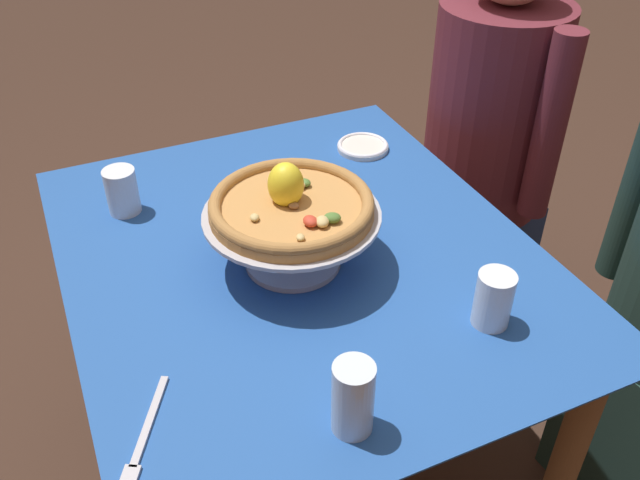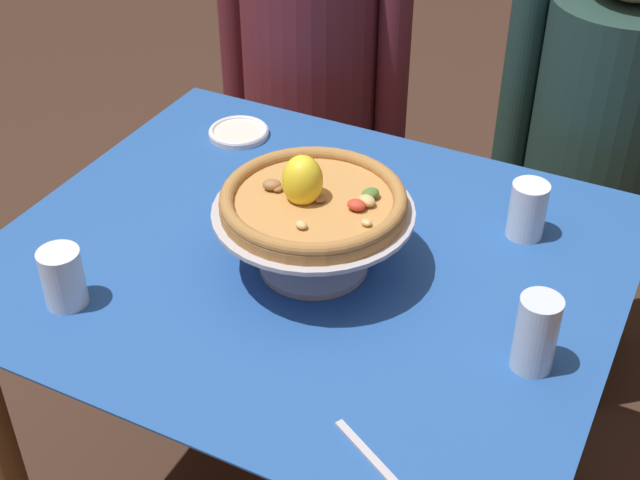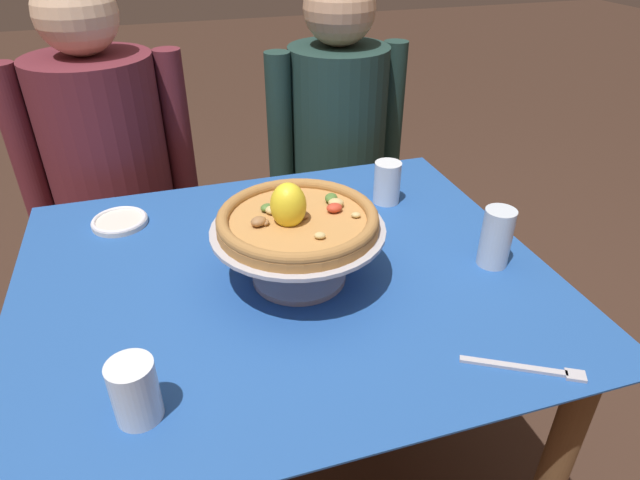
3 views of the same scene
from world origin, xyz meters
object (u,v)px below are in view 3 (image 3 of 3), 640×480
pizza_stand (298,246)px  water_glass_back_right (387,184)px  side_plate (120,221)px  diner_left (116,192)px  dinner_fork (529,369)px  water_glass_front_left (136,394)px  diner_right (337,168)px  pizza (297,218)px  water_glass_side_right (495,241)px

pizza_stand → water_glass_back_right: 0.40m
side_plate → diner_left: (-0.04, 0.42, -0.12)m
water_glass_back_right → dinner_fork: (-0.01, -0.62, -0.04)m
pizza_stand → diner_left: diner_left is taller
side_plate → dinner_fork: (0.65, -0.70, -0.01)m
water_glass_front_left → dinner_fork: (0.62, -0.09, -0.04)m
side_plate → diner_right: size_ratio=0.11×
pizza_stand → pizza: bearing=-179.4°
water_glass_side_right → diner_right: size_ratio=0.11×
pizza → diner_right: size_ratio=0.26×
water_glass_front_left → water_glass_back_right: water_glass_back_right is taller
water_glass_back_right → dinner_fork: bearing=-90.6°
water_glass_side_right → pizza_stand: bearing=170.3°
water_glass_side_right → side_plate: 0.86m
diner_left → water_glass_front_left: bearing=-86.1°
dinner_fork → diner_left: size_ratio=0.15×
water_glass_front_left → dinner_fork: water_glass_front_left is taller
pizza → diner_right: bearing=65.9°
pizza_stand → dinner_fork: bearing=-50.8°
pizza_stand → water_glass_front_left: bearing=-139.9°
pizza_stand → side_plate: bearing=136.4°
water_glass_back_right → diner_left: bearing=144.3°
diner_left → dinner_fork: bearing=-58.5°
pizza → water_glass_side_right: pizza is taller
side_plate → diner_left: size_ratio=0.10×
water_glass_back_right → diner_right: diner_right is taller
pizza_stand → pizza: pizza is taller
pizza → side_plate: (-0.35, 0.34, -0.13)m
side_plate → pizza_stand: bearing=-43.6°
water_glass_front_left → water_glass_back_right: size_ratio=0.96×
water_glass_side_right → side_plate: bearing=151.9°
pizza_stand → side_plate: 0.49m
water_glass_back_right → dinner_fork: 0.62m
pizza_stand → dinner_fork: (0.29, -0.36, -0.08)m
side_plate → pizza: bearing=-43.7°
water_glass_front_left → diner_right: 1.24m
water_glass_side_right → water_glass_back_right: size_ratio=1.20×
pizza_stand → side_plate: size_ratio=2.64×
water_glass_back_right → side_plate: 0.66m
dinner_fork → diner_right: (0.05, 1.13, -0.14)m
dinner_fork → water_glass_side_right: bearing=69.1°
water_glass_side_right → diner_right: 0.86m
water_glass_front_left → diner_right: (0.66, 1.04, -0.18)m
side_plate → diner_right: 0.83m
pizza_stand → diner_left: 0.87m
dinner_fork → diner_left: bearing=121.5°
pizza → pizza_stand: bearing=0.6°
diner_right → side_plate: bearing=-148.2°
diner_left → pizza_stand: bearing=-62.7°
pizza → water_glass_front_left: bearing=-139.8°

